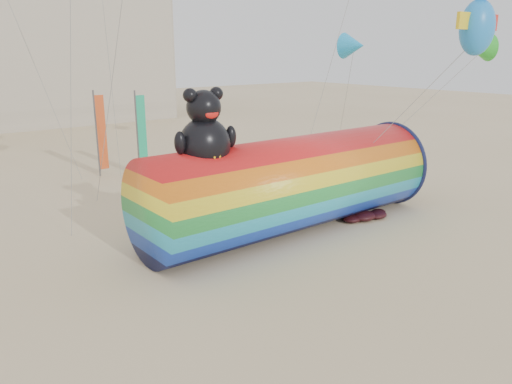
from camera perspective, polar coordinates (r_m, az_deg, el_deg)
ground at (r=17.86m, az=1.73°, el=-8.74°), size 160.00×160.00×0.00m
windsock_assembly at (r=21.18m, az=4.13°, el=1.19°), size 13.65×4.16×6.29m
kite_handler at (r=24.31m, az=7.97°, el=-0.14°), size 0.69×0.63×1.59m
fabric_bundle at (r=23.36m, az=12.43°, el=-2.64°), size 2.62×1.35×0.41m
festival_banners at (r=30.11m, az=-19.73°, el=5.76°), size 9.78×2.02×5.20m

